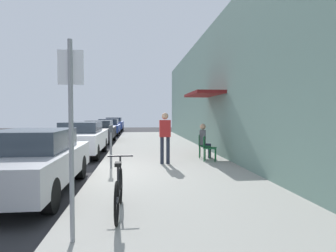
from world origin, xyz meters
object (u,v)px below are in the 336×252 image
Objects in this scene: cafe_chair_1 at (203,144)px; pedestrian_standing at (165,134)px; parked_car_0 at (32,161)px; street_sign at (71,125)px; parked_car_3 at (109,127)px; cafe_chair_0 at (208,147)px; parking_meter at (111,143)px; parked_car_1 at (81,138)px; parked_car_2 at (99,131)px; bicycle_0 at (119,192)px; seated_patron_1 at (204,139)px; parked_car_4 at (114,124)px.

pedestrian_standing is at bearing -142.96° from cafe_chair_1.
parked_car_0 is 1.69× the size of street_sign.
parked_car_3 is 15.26m from cafe_chair_0.
parking_meter is 1.52× the size of cafe_chair_0.
parked_car_1 is 5.91m from parked_car_2.
seated_patron_1 is (2.85, 5.75, 0.34)m from bicycle_0.
parked_car_2 is at bearing -90.00° from parked_car_3.
cafe_chair_0 is (4.83, -20.15, -0.13)m from parked_car_4.
parking_meter reaches higher than parked_car_0.
pedestrian_standing is at bearing 39.96° from parked_car_0.
parked_car_4 is at bearing 94.62° from bicycle_0.
bicycle_0 is (2.03, -1.86, -0.26)m from parked_car_0.
street_sign is (1.50, -14.45, 0.92)m from parked_car_2.
seated_patron_1 is (4.88, -19.40, 0.07)m from parked_car_4.
parked_car_2 is at bearing 122.39° from seated_patron_1.
parked_car_0 is at bearing -90.00° from parked_car_3.
bicycle_0 is (0.48, -4.01, -0.41)m from parking_meter.
parked_car_2 reaches higher than bicycle_0.
parked_car_4 is at bearing 103.47° from cafe_chair_0.
cafe_chair_0 is 0.67× the size of seated_patron_1.
parked_car_4 is 20.01m from seated_patron_1.
parked_car_2 reaches higher than cafe_chair_0.
seated_patron_1 is (4.88, -13.72, 0.10)m from parked_car_3.
parked_car_4 is at bearing 99.04° from pedestrian_standing.
parking_meter is at bearing -84.28° from parked_car_3.
cafe_chair_1 is at bearing 37.04° from pedestrian_standing.
parking_meter is 0.51× the size of street_sign.
parked_car_0 reaches higher than bicycle_0.
parking_meter is 0.77× the size of bicycle_0.
parked_car_2 is 3.33× the size of parking_meter.
parked_car_4 is 5.06× the size of cafe_chair_1.
street_sign is 5.89m from pedestrian_standing.
bicycle_0 reaches higher than cafe_chair_0.
cafe_chair_0 is at bearing -89.89° from cafe_chair_1.
cafe_chair_0 is (3.33, 6.00, -1.02)m from street_sign.
parked_car_0 is 11.59m from parked_car_2.
parking_meter is (1.55, -15.46, 0.17)m from parked_car_3.
parked_car_0 is at bearing -140.04° from pedestrian_standing.
parked_car_2 is 5.06× the size of cafe_chair_1.
street_sign is (1.50, -8.54, 0.89)m from parked_car_1.
parking_meter is at bearing 54.27° from parked_car_0.
cafe_chair_0 is (2.79, 5.00, 0.14)m from bicycle_0.
street_sign is at bearing -116.15° from cafe_chair_1.
parked_car_0 is 2.66m from parking_meter.
parked_car_3 is 14.56m from seated_patron_1.
parking_meter is 0.78× the size of pedestrian_standing.
parked_car_4 is 25.24m from bicycle_0.
parked_car_4 reaches higher than cafe_chair_0.
cafe_chair_1 is 0.20m from seated_patron_1.
parked_car_4 is at bearing 103.98° from cafe_chair_1.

